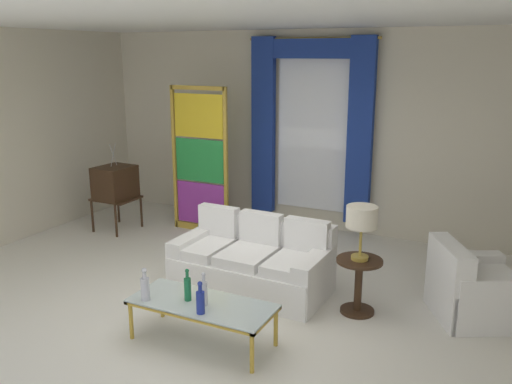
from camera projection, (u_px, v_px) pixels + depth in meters
name	position (u px, v px, depth m)	size (l,w,h in m)	color
ground_plane	(215.00, 302.00, 5.94)	(16.00, 16.00, 0.00)	silver
wall_rear	(315.00, 131.00, 8.22)	(8.00, 0.12, 3.00)	beige
wall_left	(12.00, 137.00, 7.66)	(0.12, 7.00, 3.00)	beige
ceiling_slab	(247.00, 19.00, 5.88)	(8.00, 7.60, 0.04)	white
curtained_window	(310.00, 117.00, 8.02)	(2.00, 0.17, 2.70)	white
couch_white_long	(254.00, 262.00, 6.25)	(1.78, 0.96, 0.86)	white
coffee_table	(202.00, 306.00, 5.03)	(1.37, 0.57, 0.41)	silver
bottle_blue_decanter	(188.00, 288.00, 5.03)	(0.07, 0.07, 0.32)	#196B3D
bottle_crystal_tall	(200.00, 301.00, 4.78)	(0.08, 0.08, 0.31)	navy
bottle_amber_squat	(145.00, 287.00, 5.04)	(0.08, 0.08, 0.32)	silver
bottle_ruby_flask	(204.00, 292.00, 4.93)	(0.06, 0.06, 0.32)	silver
vintage_tv	(115.00, 184.00, 8.21)	(0.62, 0.62, 1.35)	#382314
armchair_white	(472.00, 291.00, 5.53)	(1.10, 1.09, 0.80)	white
stained_glass_divider	(200.00, 163.00, 8.06)	(0.95, 0.05, 2.20)	gold
peacock_figurine	(207.00, 229.00, 7.69)	(0.44, 0.60, 0.50)	beige
round_side_table	(359.00, 281.00, 5.62)	(0.48, 0.48, 0.59)	#382314
table_lamp_brass	(362.00, 219.00, 5.45)	(0.32, 0.32, 0.57)	#B29338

